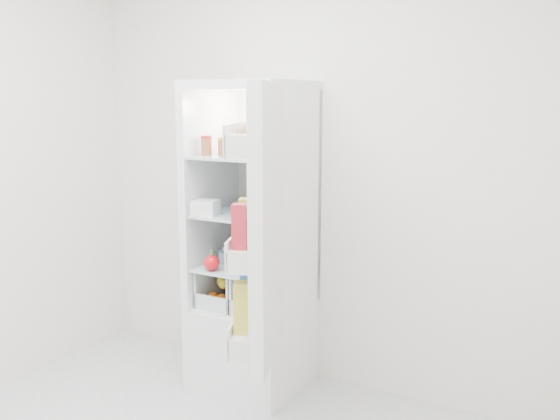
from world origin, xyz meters
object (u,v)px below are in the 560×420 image
Objects in this scene: mushroom_bowl at (231,257)px; fridge_door at (261,231)px; red_cabbage at (252,255)px; refrigerator at (256,276)px.

mushroom_bowl is 0.82m from fridge_door.
mushroom_bowl is at bearing 163.82° from red_cabbage.
mushroom_bowl is at bearing -149.61° from refrigerator.
refrigerator is 11.84× the size of mushroom_bowl.
refrigerator is 0.19m from mushroom_bowl.
refrigerator is at bearing 30.39° from mushroom_bowl.
mushroom_bowl is 0.12× the size of fridge_door.
red_cabbage is at bearing -16.18° from mushroom_bowl.
refrigerator is 11.02× the size of red_cabbage.
refrigerator is 0.21m from red_cabbage.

